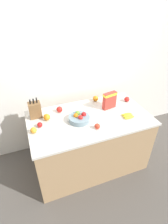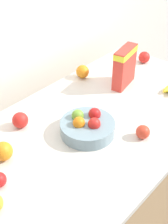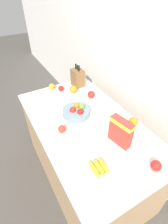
{
  "view_description": "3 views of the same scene",
  "coord_description": "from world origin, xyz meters",
  "views": [
    {
      "loc": [
        -0.74,
        -1.75,
        2.26
      ],
      "look_at": [
        -0.06,
        0.05,
        0.95
      ],
      "focal_mm": 28.0,
      "sensor_mm": 36.0,
      "label": 1
    },
    {
      "loc": [
        -1.08,
        -0.81,
        1.91
      ],
      "look_at": [
        -0.09,
        0.05,
        0.95
      ],
      "focal_mm": 50.0,
      "sensor_mm": 36.0,
      "label": 2
    },
    {
      "loc": [
        1.08,
        -0.64,
        2.02
      ],
      "look_at": [
        -0.02,
        -0.01,
        1.01
      ],
      "focal_mm": 28.0,
      "sensor_mm": 36.0,
      "label": 3
    }
  ],
  "objects": [
    {
      "name": "wall_back",
      "position": [
        0.0,
        0.67,
        1.3
      ],
      "size": [
        9.0,
        0.06,
        2.6
      ],
      "color": "silver",
      "rests_on": "ground_plane"
    },
    {
      "name": "cereal_box",
      "position": [
        0.36,
        0.12,
        1.02
      ],
      "size": [
        0.21,
        0.11,
        0.24
      ],
      "rotation": [
        0.0,
        0.0,
        0.19
      ],
      "color": "red",
      "rests_on": "counter"
    },
    {
      "name": "ground_plane",
      "position": [
        0.0,
        0.0,
        0.0
      ],
      "size": [
        14.0,
        14.0,
        0.0
      ],
      "primitive_type": "plane",
      "color": "#514C47"
    },
    {
      "name": "knife_block",
      "position": [
        -0.67,
        0.27,
        0.99
      ],
      "size": [
        0.16,
        0.12,
        0.31
      ],
      "color": "brown",
      "rests_on": "counter"
    },
    {
      "name": "apple_leftmost",
      "position": [
        0.7,
        0.19,
        0.92
      ],
      "size": [
        0.08,
        0.08,
        0.08
      ],
      "primitive_type": "sphere",
      "color": "red",
      "rests_on": "counter"
    },
    {
      "name": "orange_mid_left",
      "position": [
        -0.55,
        0.15,
        0.93
      ],
      "size": [
        0.09,
        0.09,
        0.09
      ],
      "primitive_type": "sphere",
      "color": "orange",
      "rests_on": "counter"
    },
    {
      "name": "apple_by_knife_block",
      "position": [
        -0.34,
        0.27,
        0.93
      ],
      "size": [
        0.08,
        0.08,
        0.08
      ],
      "primitive_type": "sphere",
      "color": "red",
      "rests_on": "counter"
    },
    {
      "name": "orange_back_center",
      "position": [
        0.25,
        0.37,
        0.93
      ],
      "size": [
        0.09,
        0.09,
        0.09
      ],
      "primitive_type": "sphere",
      "color": "orange",
      "rests_on": "counter"
    },
    {
      "name": "fruit_bowl",
      "position": [
        -0.15,
        -0.02,
        0.92
      ],
      "size": [
        0.28,
        0.28,
        0.11
      ],
      "color": "gray",
      "rests_on": "counter"
    },
    {
      "name": "banana_bunch",
      "position": [
        0.49,
        -0.17,
        0.9
      ],
      "size": [
        0.16,
        0.12,
        0.04
      ],
      "rotation": [
        0.0,
        0.0,
        3.08
      ],
      "color": "yellow",
      "rests_on": "counter"
    },
    {
      "name": "apple_near_bananas",
      "position": [
        -0.65,
        0.03,
        0.92
      ],
      "size": [
        0.06,
        0.06,
        0.06
      ],
      "primitive_type": "sphere",
      "color": "red",
      "rests_on": "counter"
    },
    {
      "name": "counter",
      "position": [
        0.0,
        0.0,
        0.44
      ],
      "size": [
        1.63,
        0.92,
        0.88
      ],
      "color": "tan",
      "rests_on": "ground_plane"
    },
    {
      "name": "apple_rightmost",
      "position": [
        0.0,
        -0.25,
        0.92
      ],
      "size": [
        0.07,
        0.07,
        0.07
      ],
      "primitive_type": "sphere",
      "color": "red",
      "rests_on": "counter"
    },
    {
      "name": "orange_mid_right",
      "position": [
        -0.74,
        -0.05,
        0.92
      ],
      "size": [
        0.08,
        0.08,
        0.08
      ],
      "primitive_type": "sphere",
      "color": "orange",
      "rests_on": "counter"
    }
  ]
}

